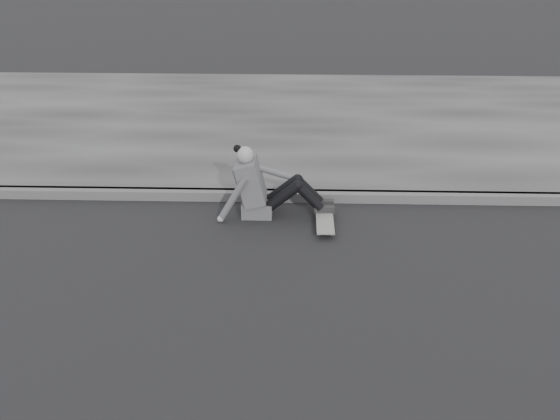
{
  "coord_description": "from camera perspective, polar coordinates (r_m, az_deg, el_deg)",
  "views": [
    {
      "loc": [
        -2.19,
        -4.54,
        3.35
      ],
      "look_at": [
        -2.37,
        1.27,
        0.5
      ],
      "focal_mm": 40.0,
      "sensor_mm": 36.0,
      "label": 1
    }
  ],
  "objects": [
    {
      "name": "ground",
      "position": [
        6.05,
        22.97,
        -9.88
      ],
      "size": [
        80.0,
        80.0,
        0.0
      ],
      "primitive_type": "plane",
      "color": "black",
      "rests_on": "ground"
    },
    {
      "name": "curb",
      "position": [
        8.15,
        17.17,
        1.05
      ],
      "size": [
        24.0,
        0.16,
        0.12
      ],
      "primitive_type": "cube",
      "color": "#535353",
      "rests_on": "ground"
    },
    {
      "name": "sidewalk",
      "position": [
        10.89,
        13.37,
        7.8
      ],
      "size": [
        24.0,
        6.0,
        0.12
      ],
      "primitive_type": "cube",
      "color": "#3C3C3C",
      "rests_on": "ground"
    },
    {
      "name": "skateboard",
      "position": [
        7.25,
        4.1,
        -0.84
      ],
      "size": [
        0.2,
        0.78,
        0.09
      ],
      "color": "gray",
      "rests_on": "ground"
    },
    {
      "name": "seated_woman",
      "position": [
        7.36,
        -1.62,
        2.12
      ],
      "size": [
        1.38,
        0.46,
        0.88
      ],
      "color": "#515153",
      "rests_on": "ground"
    }
  ]
}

